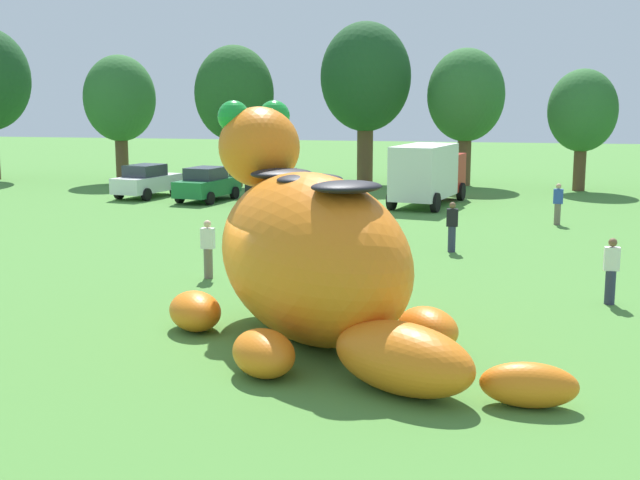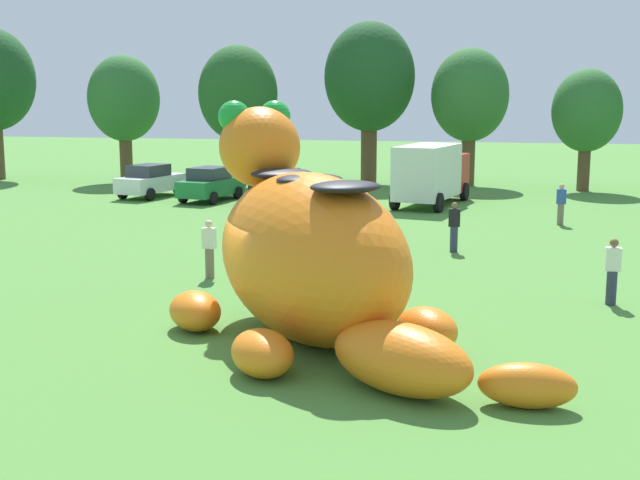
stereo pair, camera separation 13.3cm
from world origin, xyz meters
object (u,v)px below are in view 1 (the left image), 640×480
Objects in this scene: spectator_near_inflatable at (611,271)px; spectator_wandering at (208,249)px; car_white at (147,181)px; car_green at (207,184)px; box_truck at (428,172)px; spectator_by_cars at (452,227)px; spectator_far_side at (558,204)px; giant_inflatable_creature at (311,254)px; spectator_mid_field at (274,205)px; car_black at (277,186)px.

spectator_near_inflatable and spectator_wandering have the same top height.
car_green is (3.65, -0.84, 0.00)m from car_white.
box_truck is 3.91× the size of spectator_by_cars.
spectator_by_cars is 8.02m from spectator_far_side.
giant_inflatable_creature is 24.69m from car_green.
spectator_mid_field is 8.52m from spectator_by_cars.
car_white is at bearing 138.81° from spectator_mid_field.
box_truck is (11.02, 0.85, 0.74)m from car_green.
box_truck is at bearing 74.96° from spectator_wandering.
spectator_near_inflatable is at bearing -41.50° from car_white.
spectator_wandering is at bearing -85.56° from spectator_mid_field.
spectator_near_inflatable is at bearing 34.37° from giant_inflatable_creature.
giant_inflatable_creature is at bearing -91.21° from box_truck.
spectator_far_side is at bearing -14.31° from car_green.
giant_inflatable_creature is at bearing -51.03° from spectator_wandering.
giant_inflatable_creature is 2.12× the size of car_black.
spectator_near_inflatable is at bearing -45.65° from car_green.
car_white is 7.45m from car_black.
car_green is 17.33m from spectator_far_side.
giant_inflatable_creature is 23.16m from box_truck.
car_white is at bearing 167.04° from car_green.
spectator_far_side is (5.77, -5.13, -0.75)m from box_truck.
spectator_near_inflatable is at bearing -87.88° from spectator_far_side.
spectator_wandering is at bearing -129.74° from spectator_far_side.
box_truck is (14.67, 0.01, 0.74)m from car_white.
spectator_by_cars and spectator_wandering have the same top height.
spectator_by_cars is (7.44, -4.16, 0.00)m from spectator_mid_field.
car_black is 13.68m from spectator_far_side.
spectator_by_cars is (-4.38, 6.38, 0.00)m from spectator_near_inflatable.
spectator_far_side is at bearing 14.14° from spectator_mid_field.
car_black is at bearing 162.88° from spectator_far_side.
spectator_by_cars is at bearing -36.25° from car_white.
giant_inflatable_creature reaches higher than spectator_wandering.
giant_inflatable_creature is at bearing -58.50° from car_white.
spectator_by_cars is (1.88, -12.15, -0.75)m from box_truck.
car_green is 24.73m from spectator_near_inflatable.
car_black reaches higher than spectator_near_inflatable.
box_truck is at bearing 88.79° from giant_inflatable_creature.
spectator_mid_field is (5.47, -7.14, -0.01)m from car_green.
car_green is 3.73m from car_black.
giant_inflatable_creature reaches higher than car_green.
giant_inflatable_creature reaches higher than spectator_far_side.
car_white reaches higher than spectator_mid_field.
box_truck reaches higher than car_black.
box_truck is at bearing 4.41° from car_green.
spectator_wandering is at bearing 128.97° from giant_inflatable_creature.
spectator_by_cars is at bearing 124.46° from spectator_near_inflatable.
box_truck reaches higher than car_white.
giant_inflatable_creature reaches higher than car_black.
spectator_wandering is at bearing 176.40° from spectator_near_inflatable.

